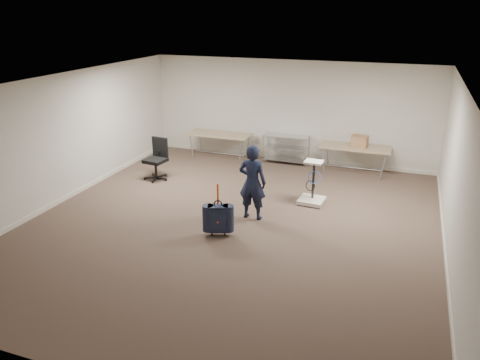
% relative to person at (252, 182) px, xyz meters
% --- Properties ---
extents(ground, '(9.00, 9.00, 0.00)m').
position_rel_person_xyz_m(ground, '(-0.29, -0.40, -0.79)').
color(ground, '#403027').
rests_on(ground, ground).
extents(room_shell, '(8.00, 9.00, 9.00)m').
position_rel_person_xyz_m(room_shell, '(-0.29, 0.98, -0.74)').
color(room_shell, beige).
rests_on(room_shell, ground).
extents(folding_table_left, '(1.80, 0.75, 0.73)m').
position_rel_person_xyz_m(folding_table_left, '(-2.19, 3.55, -0.11)').
color(folding_table_left, '#997C5D').
rests_on(folding_table_left, ground).
extents(folding_table_right, '(1.80, 0.75, 0.73)m').
position_rel_person_xyz_m(folding_table_right, '(1.61, 3.55, -0.11)').
color(folding_table_right, '#997C5D').
rests_on(folding_table_right, ground).
extents(wire_shelf, '(1.22, 0.47, 0.80)m').
position_rel_person_xyz_m(wire_shelf, '(-0.29, 3.80, -0.35)').
color(wire_shelf, silver).
rests_on(wire_shelf, ground).
extents(person, '(0.58, 0.38, 1.57)m').
position_rel_person_xyz_m(person, '(0.00, 0.00, 0.00)').
color(person, black).
rests_on(person, ground).
extents(suitcase, '(0.43, 0.34, 1.05)m').
position_rel_person_xyz_m(suitcase, '(-0.35, -0.98, -0.43)').
color(suitcase, black).
rests_on(suitcase, ground).
extents(office_chair, '(0.63, 0.63, 1.05)m').
position_rel_person_xyz_m(office_chair, '(-3.03, 1.41, -0.47)').
color(office_chair, black).
rests_on(office_chair, ground).
extents(equipment_cart, '(0.58, 0.58, 0.99)m').
position_rel_person_xyz_m(equipment_cart, '(1.00, 1.19, -0.53)').
color(equipment_cart, beige).
rests_on(equipment_cart, ground).
extents(cardboard_box, '(0.44, 0.35, 0.30)m').
position_rel_person_xyz_m(cardboard_box, '(1.71, 3.54, 0.09)').
color(cardboard_box, brown).
rests_on(cardboard_box, folding_table_right).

